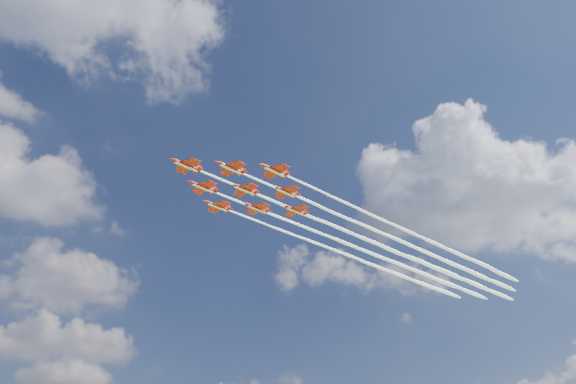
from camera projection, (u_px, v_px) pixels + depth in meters
name	position (u px, v px, depth m)	size (l,w,h in m)	color
jet_lead	(360.00, 237.00, 184.09)	(137.26, 29.53, 2.43)	#B7130A
jet_row2_port	(394.00, 238.00, 185.21)	(137.26, 29.53, 2.43)	#B7130A
jet_row2_starb	(365.00, 251.00, 193.83)	(137.26, 29.53, 2.43)	#B7130A
jet_row3_port	(428.00, 240.00, 186.33)	(137.26, 29.53, 2.43)	#B7130A
jet_row3_centre	(397.00, 252.00, 194.95)	(137.26, 29.53, 2.43)	#B7130A
jet_row3_starb	(369.00, 263.00, 203.56)	(137.26, 29.53, 2.43)	#B7130A
jet_row4_port	(429.00, 254.00, 196.07)	(137.26, 29.53, 2.43)	#B7130A
jet_row4_starb	(400.00, 265.00, 204.68)	(137.26, 29.53, 2.43)	#B7130A
jet_tail	(430.00, 266.00, 205.80)	(137.26, 29.53, 2.43)	#B7130A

